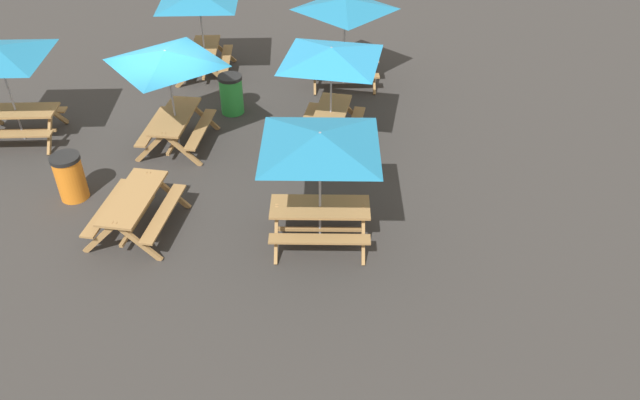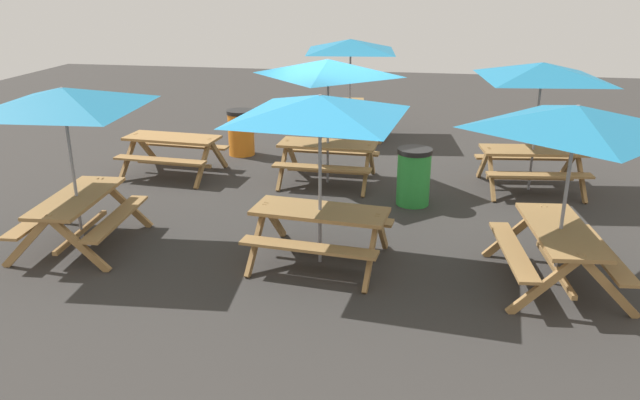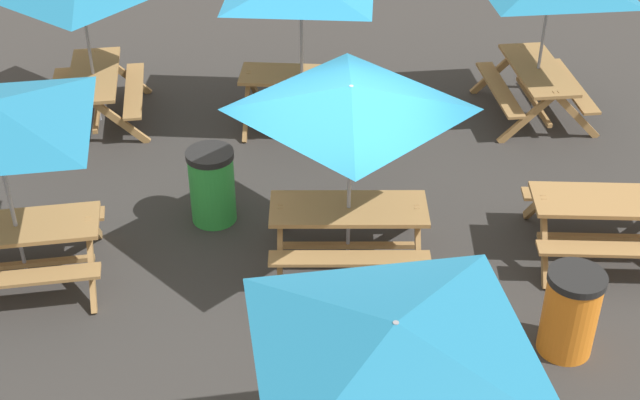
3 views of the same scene
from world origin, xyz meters
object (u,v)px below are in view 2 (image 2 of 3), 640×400
(picnic_table_3, at_px, (575,132))
(trash_bin_orange, at_px, (241,132))
(picnic_table_0, at_px, (64,110))
(trash_bin_green, at_px, (414,176))
(picnic_table_2, at_px, (351,53))
(picnic_table_6, at_px, (328,77))
(picnic_table_1, at_px, (320,119))
(picnic_table_5, at_px, (173,147))
(picnic_table_4, at_px, (541,80))

(picnic_table_3, relative_size, trash_bin_orange, 2.38)
(picnic_table_0, bearing_deg, trash_bin_green, -65.09)
(picnic_table_0, height_order, picnic_table_2, same)
(picnic_table_6, relative_size, trash_bin_green, 2.38)
(trash_bin_green, bearing_deg, trash_bin_orange, 146.54)
(picnic_table_1, relative_size, picnic_table_5, 1.48)
(picnic_table_1, height_order, picnic_table_6, same)
(picnic_table_2, bearing_deg, picnic_table_0, 150.59)
(trash_bin_orange, bearing_deg, picnic_table_3, -42.31)
(picnic_table_3, xyz_separation_m, picnic_table_5, (-6.55, 3.53, -1.43))
(picnic_table_3, bearing_deg, picnic_table_4, -9.03)
(picnic_table_3, xyz_separation_m, picnic_table_4, (0.19, 3.80, 0.00))
(picnic_table_0, relative_size, trash_bin_green, 2.88)
(picnic_table_1, height_order, picnic_table_2, same)
(picnic_table_0, xyz_separation_m, picnic_table_1, (3.49, 0.06, 0.00))
(picnic_table_3, distance_m, picnic_table_4, 3.80)
(picnic_table_1, bearing_deg, trash_bin_green, 71.25)
(trash_bin_green, bearing_deg, picnic_table_6, 150.40)
(picnic_table_3, bearing_deg, picnic_table_1, 81.47)
(picnic_table_0, height_order, trash_bin_orange, picnic_table_0)
(picnic_table_4, bearing_deg, picnic_table_0, -158.12)
(picnic_table_1, xyz_separation_m, trash_bin_green, (1.17, 2.53, -1.49))
(picnic_table_6, bearing_deg, picnic_table_1, -80.33)
(picnic_table_1, height_order, trash_bin_orange, picnic_table_1)
(picnic_table_0, height_order, picnic_table_5, picnic_table_0)
(picnic_table_0, xyz_separation_m, trash_bin_green, (4.66, 2.59, -1.49))
(picnic_table_4, bearing_deg, picnic_table_1, -138.55)
(picnic_table_3, distance_m, picnic_table_5, 7.58)
(picnic_table_3, bearing_deg, trash_bin_green, 29.19)
(picnic_table_3, height_order, trash_bin_green, picnic_table_3)
(picnic_table_5, relative_size, trash_bin_orange, 1.94)
(picnic_table_1, xyz_separation_m, picnic_table_4, (3.24, 3.67, 0.00))
(picnic_table_2, bearing_deg, picnic_table_5, 134.34)
(trash_bin_green, bearing_deg, picnic_table_2, 110.24)
(picnic_table_4, bearing_deg, picnic_table_3, -100.04)
(picnic_table_4, relative_size, trash_bin_orange, 2.86)
(trash_bin_green, bearing_deg, picnic_table_3, -54.71)
(picnic_table_0, relative_size, picnic_table_4, 1.01)
(picnic_table_4, height_order, trash_bin_orange, picnic_table_4)
(picnic_table_0, bearing_deg, picnic_table_3, -94.73)
(picnic_table_2, distance_m, picnic_table_5, 4.97)
(picnic_table_4, relative_size, picnic_table_5, 1.48)
(picnic_table_6, relative_size, trash_bin_orange, 2.38)
(picnic_table_3, xyz_separation_m, trash_bin_green, (-1.88, 2.66, -1.49))
(picnic_table_0, bearing_deg, picnic_table_2, -26.58)
(picnic_table_1, relative_size, trash_bin_green, 2.87)
(picnic_table_3, relative_size, picnic_table_5, 1.23)
(picnic_table_5, bearing_deg, trash_bin_orange, 65.82)
(picnic_table_1, distance_m, picnic_table_4, 4.89)
(picnic_table_6, bearing_deg, picnic_table_2, 93.10)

